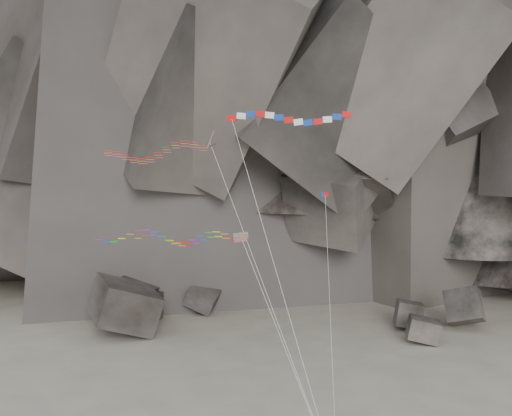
# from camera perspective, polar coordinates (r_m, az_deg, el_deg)

# --- Properties ---
(headland) EXTENTS (110.00, 70.00, 84.00)m
(headland) POSITION_cam_1_polar(r_m,az_deg,el_deg) (118.61, 3.29, 14.59)
(headland) COLOR #595048
(headland) RESTS_ON ground
(boulder_field) EXTENTS (60.23, 17.88, 7.23)m
(boulder_field) POSITION_cam_1_polar(r_m,az_deg,el_deg) (83.58, -7.14, -9.06)
(boulder_field) COLOR #47423F
(boulder_field) RESTS_ON ground
(delta_kite) EXTENTS (19.72, 14.43, 22.63)m
(delta_kite) POSITION_cam_1_polar(r_m,az_deg,el_deg) (53.98, -9.27, 4.96)
(delta_kite) COLOR red
(delta_kite) RESTS_ON ground
(banner_kite) EXTENTS (9.37, 10.29, 23.85)m
(banner_kite) POSITION_cam_1_polar(r_m,az_deg,el_deg) (48.70, 2.93, 7.83)
(banner_kite) COLOR red
(banner_kite) RESTS_ON ground
(parafoil_kite) EXTENTS (18.51, 8.17, 14.89)m
(parafoil_kite) POSITION_cam_1_polar(r_m,az_deg,el_deg) (48.62, -8.21, -2.56)
(parafoil_kite) COLOR #DCC40C
(parafoil_kite) RESTS_ON ground
(pennant_kite) EXTENTS (1.21, 11.38, 17.58)m
(pennant_kite) POSITION_cam_1_polar(r_m,az_deg,el_deg) (48.51, 6.32, -3.25)
(pennant_kite) COLOR red
(pennant_kite) RESTS_ON ground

